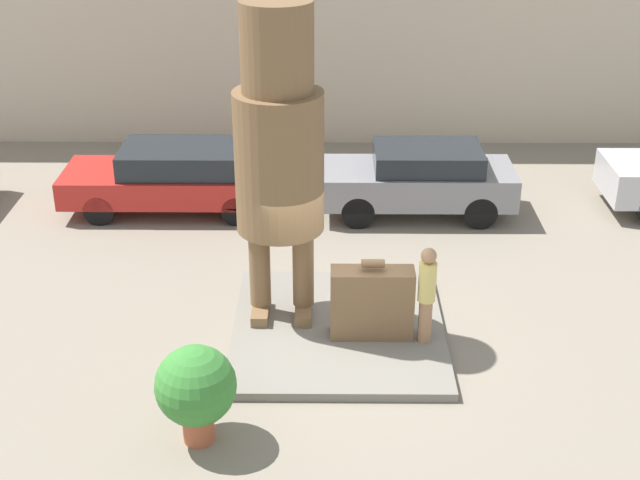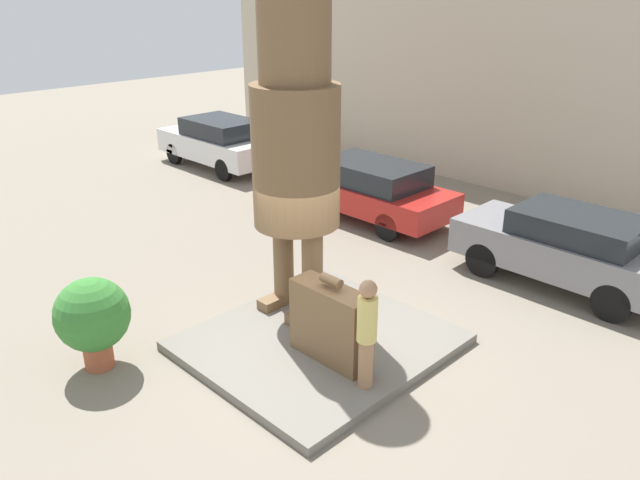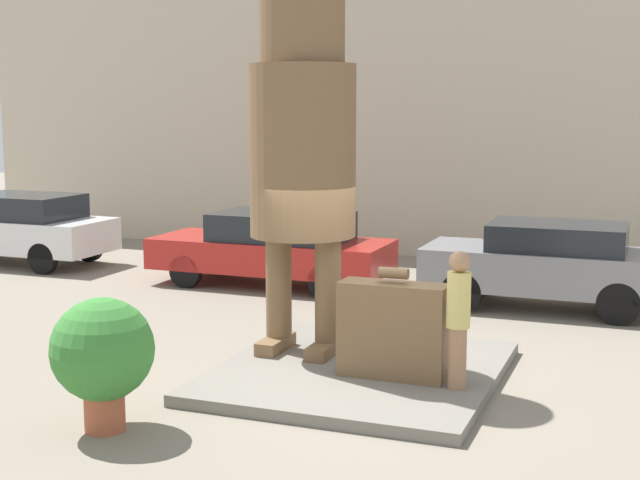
# 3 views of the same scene
# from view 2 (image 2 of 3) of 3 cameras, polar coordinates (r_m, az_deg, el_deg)

# --- Properties ---
(ground_plane) EXTENTS (60.00, 60.00, 0.00)m
(ground_plane) POSITION_cam_2_polar(r_m,az_deg,el_deg) (10.57, -0.13, -9.64)
(ground_plane) COLOR gray
(pedestal) EXTENTS (3.60, 3.95, 0.15)m
(pedestal) POSITION_cam_2_polar(r_m,az_deg,el_deg) (10.53, -0.13, -9.29)
(pedestal) COLOR slate
(pedestal) RESTS_ON ground_plane
(building_backdrop) EXTENTS (28.00, 0.60, 7.93)m
(building_backdrop) POSITION_cam_2_polar(r_m,az_deg,el_deg) (17.56, 24.55, 15.15)
(building_backdrop) COLOR beige
(building_backdrop) RESTS_ON ground_plane
(statue_figure) EXTENTS (1.46, 1.46, 5.41)m
(statue_figure) POSITION_cam_2_polar(r_m,az_deg,el_deg) (10.23, -2.25, 9.47)
(statue_figure) COLOR brown
(statue_figure) RESTS_ON pedestal
(giant_suitcase) EXTENTS (1.38, 0.47, 1.42)m
(giant_suitcase) POSITION_cam_2_polar(r_m,az_deg,el_deg) (9.67, 1.01, -7.60)
(giant_suitcase) COLOR brown
(giant_suitcase) RESTS_ON pedestal
(tourist) EXTENTS (0.29, 0.29, 1.71)m
(tourist) POSITION_cam_2_polar(r_m,az_deg,el_deg) (8.89, 4.31, -8.20)
(tourist) COLOR #A87A56
(tourist) RESTS_ON pedestal
(parked_car_white) EXTENTS (4.40, 1.85, 1.60)m
(parked_car_white) POSITION_cam_2_polar(r_m,az_deg,el_deg) (20.71, -9.20, 8.88)
(parked_car_white) COLOR silver
(parked_car_white) RESTS_ON ground_plane
(parked_car_red) EXTENTS (4.80, 1.84, 1.48)m
(parked_car_red) POSITION_cam_2_polar(r_m,az_deg,el_deg) (15.97, 4.22, 4.83)
(parked_car_red) COLOR #B2231E
(parked_car_red) RESTS_ON ground_plane
(parked_car_grey) EXTENTS (4.22, 1.74, 1.55)m
(parked_car_grey) POSITION_cam_2_polar(r_m,az_deg,el_deg) (13.14, 21.65, -0.52)
(parked_car_grey) COLOR gray
(parked_car_grey) RESTS_ON ground_plane
(planter_pot) EXTENTS (1.15, 1.15, 1.51)m
(planter_pot) POSITION_cam_2_polar(r_m,az_deg,el_deg) (10.21, -20.08, -6.60)
(planter_pot) COLOR #AD5638
(planter_pot) RESTS_ON ground_plane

